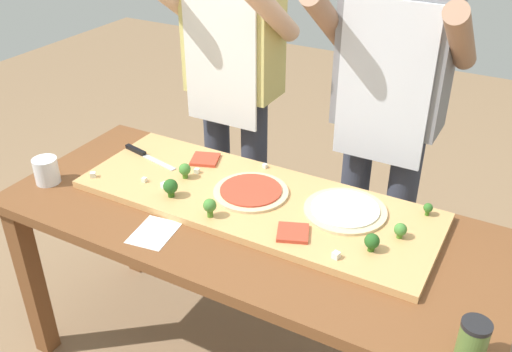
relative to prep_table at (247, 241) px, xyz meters
The scene contains 24 objects.
prep_table is the anchor object (origin of this frame).
cutting_board 0.15m from the prep_table, 101.30° to the left, with size 1.27×0.46×0.03m, color tan.
chefs_knife 0.59m from the prep_table, 165.44° to the left, with size 0.28×0.08×0.02m.
pizza_whole_white_garlic 0.36m from the prep_table, 27.75° to the left, with size 0.28×0.28×0.02m.
pizza_whole_tomato_red 0.17m from the prep_table, 111.87° to the left, with size 0.27×0.27×0.02m.
pizza_slice_center 0.24m from the prep_table, 13.21° to the right, with size 0.10×0.10×0.01m, color #BC3D28.
pizza_slice_far_left 0.41m from the prep_table, 144.40° to the left, with size 0.10×0.10×0.01m, color #BC3D28.
broccoli_floret_center_right 0.32m from the prep_table, 169.87° to the right, with size 0.05×0.05×0.07m.
broccoli_floret_center_left 0.53m from the prep_table, 11.47° to the left, with size 0.04×0.04×0.05m.
broccoli_floret_back_right 0.21m from the prep_table, 135.20° to the right, with size 0.04×0.04×0.07m.
broccoli_floret_back_mid 0.35m from the prep_table, 165.41° to the left, with size 0.04×0.04×0.06m.
broccoli_floret_front_mid 0.46m from the prep_table, ahead, with size 0.05×0.05×0.06m.
broccoli_floret_front_right 0.62m from the prep_table, 26.35° to the left, with size 0.03×0.03×0.04m.
cheese_crumble_a 0.34m from the prep_table, 155.65° to the left, with size 0.02×0.02×0.02m, color silver.
cheese_crumble_b 0.33m from the prep_table, 106.25° to the left, with size 0.02×0.02×0.02m, color white.
cheese_crumble_c 0.63m from the prep_table, behind, with size 0.02×0.02×0.02m, color silver.
cheese_crumble_d 0.44m from the prep_table, behind, with size 0.02×0.02×0.02m, color silver.
cheese_crumble_e 0.36m from the prep_table, behind, with size 0.02×0.02×0.02m, color white.
cheese_crumble_f 0.39m from the prep_table, 14.18° to the right, with size 0.02×0.02×0.02m, color white.
flour_cup 0.79m from the prep_table, 168.31° to the right, with size 0.09×0.09×0.10m.
sauce_jar 0.84m from the prep_table, 19.09° to the right, with size 0.07×0.07×0.12m.
recipe_note 0.33m from the prep_table, 134.18° to the right, with size 0.13×0.16×0.00m, color white.
cook_left 0.82m from the prep_table, 124.14° to the left, with size 0.54×0.39×1.67m.
cook_right 0.76m from the prep_table, 66.47° to the left, with size 0.54×0.39×1.67m.
Camera 1 is at (0.78, -1.36, 1.83)m, focal length 39.57 mm.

